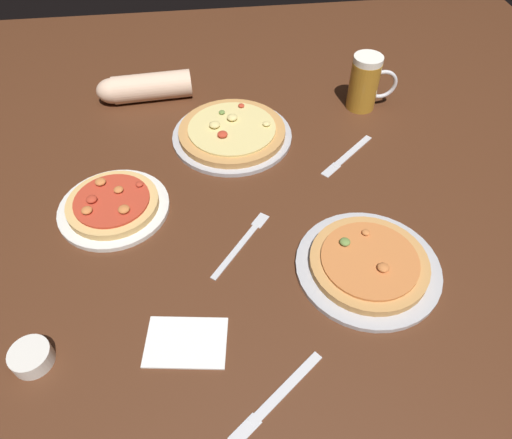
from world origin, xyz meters
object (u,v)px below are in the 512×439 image
(pizza_plate_far, at_px, (113,205))
(napkin_folded, at_px, (186,342))
(beer_mug_dark, at_px, (365,83))
(knife_spare, at_px, (277,397))
(fork_left, at_px, (242,243))
(ramekin_sauce, at_px, (31,357))
(pizza_plate_near, at_px, (368,264))
(diner_arm, at_px, (142,88))
(knife_right, at_px, (347,155))
(pizza_plate_side, at_px, (232,133))

(pizza_plate_far, bearing_deg, napkin_folded, -66.38)
(beer_mug_dark, xyz_separation_m, knife_spare, (-0.40, -0.86, -0.08))
(beer_mug_dark, relative_size, fork_left, 0.89)
(ramekin_sauce, height_order, napkin_folded, ramekin_sauce)
(pizza_plate_near, distance_m, diner_arm, 0.88)
(beer_mug_dark, distance_m, diner_arm, 0.68)
(beer_mug_dark, height_order, diner_arm, beer_mug_dark)
(ramekin_sauce, bearing_deg, fork_left, 29.48)
(beer_mug_dark, relative_size, knife_right, 0.93)
(beer_mug_dark, relative_size, napkin_folded, 1.06)
(knife_spare, bearing_deg, napkin_folded, 141.24)
(knife_right, bearing_deg, pizza_plate_far, -168.41)
(beer_mug_dark, relative_size, diner_arm, 0.57)
(napkin_folded, bearing_deg, ramekin_sauce, -179.47)
(pizza_plate_near, xyz_separation_m, napkin_folded, (-0.40, -0.13, -0.01))
(knife_spare, bearing_deg, diner_arm, 105.32)
(pizza_plate_far, bearing_deg, knife_spare, -57.37)
(napkin_folded, distance_m, knife_spare, 0.20)
(beer_mug_dark, relative_size, ramekin_sauce, 2.17)
(pizza_plate_side, relative_size, fork_left, 1.83)
(pizza_plate_side, relative_size, napkin_folded, 2.18)
(ramekin_sauce, xyz_separation_m, knife_spare, (0.44, -0.12, -0.01))
(knife_right, bearing_deg, pizza_plate_side, 158.29)
(fork_left, height_order, knife_spare, same)
(beer_mug_dark, relative_size, knife_spare, 0.87)
(pizza_plate_side, xyz_separation_m, beer_mug_dark, (0.41, 0.11, 0.06))
(pizza_plate_far, distance_m, beer_mug_dark, 0.80)
(pizza_plate_side, height_order, diner_arm, diner_arm)
(fork_left, bearing_deg, beer_mug_dark, 49.79)
(pizza_plate_side, height_order, beer_mug_dark, beer_mug_dark)
(pizza_plate_near, relative_size, fork_left, 1.69)
(beer_mug_dark, height_order, napkin_folded, beer_mug_dark)
(beer_mug_dark, xyz_separation_m, napkin_folded, (-0.55, -0.73, -0.08))
(pizza_plate_far, xyz_separation_m, diner_arm, (0.05, 0.47, 0.03))
(pizza_plate_far, distance_m, pizza_plate_side, 0.40)
(pizza_plate_near, bearing_deg, pizza_plate_side, 116.72)
(knife_right, bearing_deg, ramekin_sauce, -145.39)
(ramekin_sauce, bearing_deg, beer_mug_dark, 41.23)
(ramekin_sauce, bearing_deg, knife_spare, -15.73)
(fork_left, relative_size, knife_spare, 0.98)
(pizza_plate_side, height_order, fork_left, pizza_plate_side)
(fork_left, bearing_deg, diner_arm, 111.40)
(pizza_plate_side, bearing_deg, knife_right, -21.71)
(pizza_plate_near, distance_m, knife_right, 0.38)
(napkin_folded, height_order, fork_left, napkin_folded)
(pizza_plate_near, distance_m, ramekin_sauce, 0.69)
(knife_right, bearing_deg, beer_mug_dark, 65.60)
(pizza_plate_near, distance_m, pizza_plate_far, 0.61)
(pizza_plate_near, height_order, pizza_plate_far, pizza_plate_far)
(pizza_plate_near, bearing_deg, diner_arm, 124.98)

